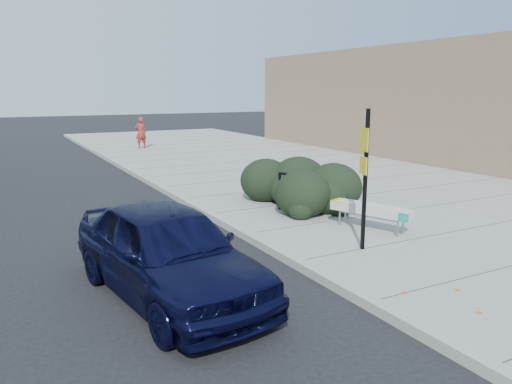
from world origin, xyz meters
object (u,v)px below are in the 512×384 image
bike_rack (289,188)px  pedestrian (141,133)px  sedan_navy (168,251)px  bench (371,210)px  sign_post (365,172)px

bike_rack → pedestrian: bearing=66.5°
sedan_navy → pedestrian: pedestrian is taller
sedan_navy → bike_rack: bearing=30.2°
bench → sedan_navy: sedan_navy is taller
bench → sedan_navy: 5.11m
sign_post → sedan_navy: (-3.93, -0.07, -0.93)m
bench → pedestrian: pedestrian is taller
sign_post → sedan_navy: sign_post is taller
pedestrian → bike_rack: bearing=84.4°
bench → bike_rack: bike_rack is taller
sign_post → pedestrian: sign_post is taller
bike_rack → sign_post: 3.47m
sign_post → pedestrian: bearing=102.1°
bike_rack → sedan_navy: size_ratio=0.22×
sedan_navy → sign_post: bearing=-6.8°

